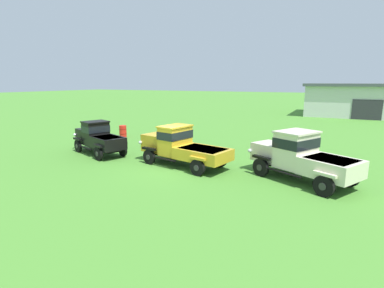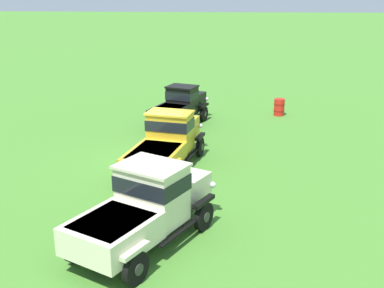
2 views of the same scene
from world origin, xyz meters
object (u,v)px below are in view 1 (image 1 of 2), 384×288
vintage_truck_foreground_near (98,137)px  oil_drum_beside_row (123,131)px  vintage_truck_second_in_line (180,146)px  vintage_truck_midrow_center (301,156)px

vintage_truck_foreground_near → oil_drum_beside_row: 5.94m
vintage_truck_foreground_near → vintage_truck_second_in_line: bearing=0.4°
vintage_truck_second_in_line → oil_drum_beside_row: vintage_truck_second_in_line is taller
vintage_truck_foreground_near → oil_drum_beside_row: (-2.45, 5.38, -0.58)m
vintage_truck_second_in_line → vintage_truck_foreground_near: bearing=-179.6°
vintage_truck_foreground_near → vintage_truck_second_in_line: (5.90, 0.04, 0.02)m
vintage_truck_foreground_near → vintage_truck_midrow_center: vintage_truck_midrow_center is taller
vintage_truck_second_in_line → oil_drum_beside_row: size_ratio=5.94×
vintage_truck_midrow_center → oil_drum_beside_row: 15.47m
vintage_truck_foreground_near → vintage_truck_second_in_line: size_ratio=0.85×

